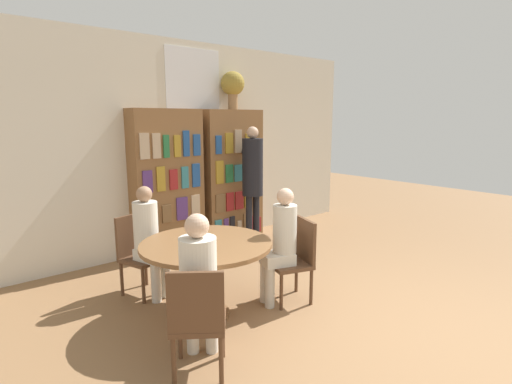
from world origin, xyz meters
The scene contains 14 objects.
ground_plane centered at (0.00, 0.00, 0.00)m, with size 16.00×16.00×0.00m, color olive.
wall_back centered at (0.00, 3.64, 1.51)m, with size 6.40×0.07×3.00m.
bookshelf_left centered at (-0.57, 3.45, 1.01)m, with size 1.01×0.34×2.04m.
bookshelf_right centered at (0.57, 3.45, 1.01)m, with size 1.01×0.34×2.04m.
flower_vase centered at (0.60, 3.45, 2.40)m, with size 0.36×0.36×0.57m.
reading_table centered at (-1.19, 1.55, 0.63)m, with size 1.26×1.26×0.74m.
chair_near_camera centered at (-1.77, 0.78, 0.48)m, with size 0.56×0.56×0.87m.
chair_left_side centered at (-1.46, 2.47, 0.48)m, with size 0.50×0.50×0.87m.
chair_far_side centered at (-0.28, 1.23, 0.48)m, with size 0.51×0.51×0.87m.
seated_reader_left centered at (-1.41, 2.30, 0.68)m, with size 0.34×0.40×1.21m.
seated_reader_right centered at (-0.45, 1.29, 0.68)m, with size 0.39×0.34×1.22m.
seated_reader_back centered at (-1.67, 0.92, 0.70)m, with size 0.42×0.43×1.23m.
librarian_standing centered at (0.56, 2.94, 1.10)m, with size 0.31×0.58×1.79m.
open_book_on_table centered at (-1.30, 1.51, 0.76)m, with size 0.24×0.18×0.03m.
Camera 1 is at (-3.19, -1.54, 1.91)m, focal length 28.00 mm.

